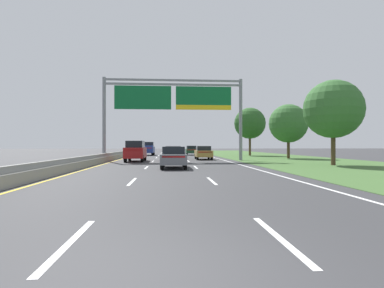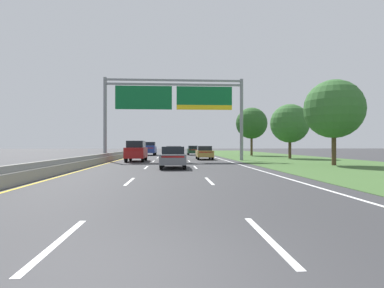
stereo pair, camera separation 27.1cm
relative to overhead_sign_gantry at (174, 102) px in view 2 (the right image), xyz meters
The scene contains 14 objects.
ground_plane 8.41m from the overhead_sign_gantry, 93.13° to the left, with size 220.00×220.00×0.00m, color #333335.
lane_striping 8.11m from the overhead_sign_gantry, 93.41° to the left, with size 11.96×106.00×0.01m.
grass_verge_right 16.02m from the overhead_sign_gantry, 21.93° to the left, with size 14.00×110.00×0.02m, color #3D602D.
median_barrier_concrete 10.67m from the overhead_sign_gantry, 141.47° to the left, with size 0.60×110.00×0.85m.
overhead_sign_gantry is the anchor object (origin of this frame).
pickup_truck_blue 19.64m from the overhead_sign_gantry, 102.16° to the left, with size 2.06×5.42×2.20m.
car_black_centre_lane_sedan 5.54m from the overhead_sign_gantry, 107.85° to the right, with size 1.92×4.44×1.57m.
car_darkgreen_right_lane_sedan 20.04m from the overhead_sign_gantry, 80.30° to the left, with size 1.83×4.40×1.57m.
car_grey_centre_lane_sedan 12.06m from the overhead_sign_gantry, 90.70° to the right, with size 1.88×4.42×1.57m.
car_gold_right_lane_sedan 7.10m from the overhead_sign_gantry, 37.55° to the left, with size 1.89×4.43×1.57m.
car_red_left_lane_suv 6.65m from the overhead_sign_gantry, 163.35° to the right, with size 1.93×4.71×2.11m.
roadside_tree_near 15.79m from the overhead_sign_gantry, 33.16° to the right, with size 4.83×4.83×7.09m.
roadside_tree_mid 15.38m from the overhead_sign_gantry, 17.94° to the left, with size 4.84×4.84×6.83m.
roadside_tree_far 19.81m from the overhead_sign_gantry, 51.20° to the left, with size 4.97×4.97×7.66m.
Camera 2 is at (0.14, -4.05, 1.68)m, focal length 29.19 mm.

